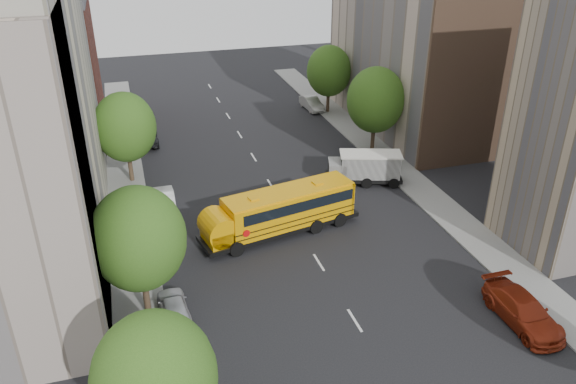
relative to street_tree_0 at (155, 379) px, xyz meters
name	(u,v)px	position (x,y,z in m)	size (l,w,h in m)	color
ground	(309,247)	(11.00, 14.00, -4.64)	(120.00, 120.00, 0.00)	black
sidewalk_left	(132,235)	(-0.50, 19.00, -4.58)	(3.00, 80.00, 0.12)	slate
sidewalk_right	(424,192)	(22.50, 19.00, -4.58)	(3.00, 80.00, 0.12)	slate
lane_markings	(271,185)	(11.00, 24.00, -4.64)	(0.15, 64.00, 0.01)	silver
building_left_cream	(0,103)	(-7.00, 20.00, 5.36)	(10.00, 26.00, 20.00)	beige
building_left_redbrick	(43,70)	(-7.00, 42.00, 1.86)	(10.00, 15.00, 13.00)	maroon
building_right_far	(417,38)	(29.00, 34.00, 4.36)	(10.00, 22.00, 18.00)	#C4AD99
building_right_sidewall	(482,65)	(29.00, 23.00, 4.36)	(10.10, 0.30, 18.00)	brown
street_tree_0	(155,379)	(0.00, 0.00, 0.00)	(4.80, 4.80, 7.41)	#38281C
street_tree_1	(138,239)	(0.00, 10.00, 0.31)	(5.12, 5.12, 7.90)	#38281C
street_tree_2	(125,127)	(0.00, 28.00, 0.19)	(4.99, 4.99, 7.71)	#38281C
street_tree_4	(376,100)	(22.00, 28.00, 0.43)	(5.25, 5.25, 8.10)	#38281C
street_tree_5	(329,71)	(22.00, 40.00, 0.06)	(4.86, 4.86, 7.51)	#38281C
school_bus	(279,210)	(9.53, 16.33, -2.81)	(11.94, 4.97, 3.29)	black
safari_truck	(365,167)	(18.59, 22.11, -3.23)	(6.58, 3.98, 2.67)	black
parked_car_0	(174,308)	(1.40, 9.19, -3.97)	(1.59, 3.95, 1.35)	#ADAEB4
parked_car_1	(164,198)	(2.20, 22.69, -3.94)	(1.48, 4.23, 1.39)	white
parked_car_2	(144,136)	(1.63, 36.50, -3.88)	(2.52, 5.47, 1.52)	black
parked_car_3	(523,310)	(19.80, 3.23, -3.85)	(2.22, 5.46, 1.59)	maroon
parked_car_4	(376,162)	(20.60, 24.17, -3.93)	(1.68, 4.18, 1.43)	#2E3D51
parked_car_5	(312,103)	(20.60, 41.48, -3.93)	(1.51, 4.33, 1.43)	#A0A09B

